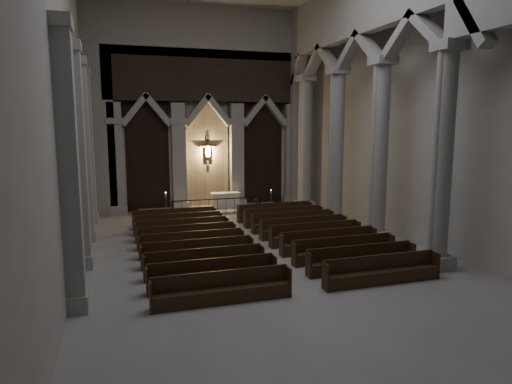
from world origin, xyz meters
The scene contains 11 objects.
room centered at (0.00, 0.00, 7.60)m, with size 24.00×24.10×12.00m.
sanctuary_wall centered at (0.00, 11.54, 6.62)m, with size 14.00×0.77×12.00m.
right_arcade centered at (5.50, 1.33, 7.83)m, with size 1.00×24.00×12.00m.
left_pilasters centered at (-6.75, 3.50, 3.91)m, with size 0.60×13.00×8.03m.
sanctuary_step centered at (0.00, 10.60, 0.07)m, with size 8.50×2.60×0.15m, color #9F9C94.
altar centered at (0.86, 10.78, 0.60)m, with size 1.76×0.70×0.90m.
altar_rail centered at (0.00, 9.16, 0.67)m, with size 5.13×0.09×1.01m.
candle_stand_left centered at (-2.88, 9.30, 0.40)m, with size 0.25×0.25×1.46m.
candle_stand_right centered at (3.38, 9.61, 0.35)m, with size 0.22×0.22×1.28m.
pews centered at (0.00, 1.87, 0.31)m, with size 9.60×10.78×0.94m.
worshipper centered at (1.76, 7.35, 0.58)m, with size 0.42×0.28×1.15m, color black.
Camera 1 is at (-5.64, -15.81, 5.28)m, focal length 32.00 mm.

